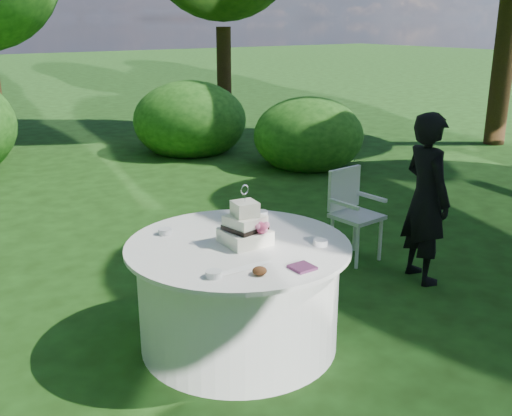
# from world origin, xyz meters

# --- Properties ---
(ground) EXTENTS (80.00, 80.00, 0.00)m
(ground) POSITION_xyz_m (0.00, 0.00, 0.00)
(ground) COLOR #18320D
(ground) RESTS_ON ground
(napkins) EXTENTS (0.14, 0.14, 0.02)m
(napkins) POSITION_xyz_m (0.09, -0.59, 0.78)
(napkins) COLOR #4A1F3E
(napkins) RESTS_ON table
(feather_plume) EXTENTS (0.48, 0.07, 0.01)m
(feather_plume) POSITION_xyz_m (-0.24, -0.39, 0.78)
(feather_plume) COLOR white
(feather_plume) RESTS_ON table
(guest) EXTENTS (0.49, 0.63, 1.51)m
(guest) POSITION_xyz_m (1.97, 0.02, 0.76)
(guest) COLOR black
(guest) RESTS_ON ground
(table) EXTENTS (1.56, 1.56, 0.77)m
(table) POSITION_xyz_m (0.00, 0.00, 0.39)
(table) COLOR white
(table) RESTS_ON ground
(cake) EXTENTS (0.30, 0.32, 0.42)m
(cake) POSITION_xyz_m (0.05, -0.02, 0.88)
(cake) COLOR white
(cake) RESTS_ON table
(chair) EXTENTS (0.45, 0.43, 0.88)m
(chair) POSITION_xyz_m (1.80, 0.76, 0.52)
(chair) COLOR silver
(chair) RESTS_ON ground
(votives) EXTENTS (1.01, 0.95, 0.04)m
(votives) POSITION_xyz_m (0.04, 0.03, 0.79)
(votives) COLOR silver
(votives) RESTS_ON table
(petal_cups) EXTENTS (0.59, 1.06, 0.05)m
(petal_cups) POSITION_xyz_m (0.07, -0.03, 0.79)
(petal_cups) COLOR #562D16
(petal_cups) RESTS_ON table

